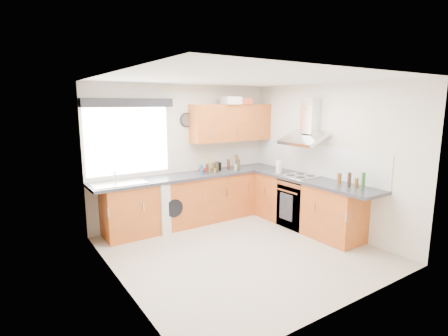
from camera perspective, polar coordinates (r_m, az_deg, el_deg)
ground_plane at (r=5.38m, az=2.90°, el=-13.28°), size 3.60×3.60×0.00m
ceiling at (r=4.93m, az=3.18°, el=14.36°), size 3.60×3.60×0.02m
wall_back at (r=6.52m, az=-6.49°, el=2.34°), size 3.60×0.02×2.50m
wall_front at (r=3.76m, az=19.74°, el=-4.23°), size 3.60×0.02×2.50m
wall_left at (r=4.20m, az=-17.05°, el=-2.56°), size 0.02×3.60×2.50m
wall_right at (r=6.24m, az=16.40°, el=1.61°), size 0.02×3.60×2.50m
window at (r=6.07m, az=-15.37°, el=4.28°), size 1.40×0.02×1.10m
window_blind at (r=5.95m, az=-15.38°, el=10.25°), size 1.50×0.18×0.14m
splashback at (r=6.44m, az=14.27°, el=1.35°), size 0.01×3.00×0.54m
base_cab_back at (r=6.39m, az=-5.94°, el=-5.34°), size 3.00×0.58×0.86m
base_cab_corner at (r=7.24m, az=5.38°, el=-3.44°), size 0.60×0.60×0.86m
base_cab_right at (r=6.30m, az=13.26°, el=-5.81°), size 0.58×2.10×0.86m
worktop_back at (r=6.32m, az=-5.17°, el=-1.26°), size 3.60×0.62×0.05m
worktop_right at (r=6.08m, az=14.40°, el=-2.01°), size 0.62×2.42×0.05m
sink at (r=5.80m, az=-16.78°, el=-2.06°), size 0.84×0.46×0.10m
oven at (r=6.39m, az=12.21°, el=-5.58°), size 0.56×0.58×0.85m
hob_plate at (r=6.27m, az=12.38°, el=-1.25°), size 0.52×0.52×0.01m
extractor_hood at (r=6.23m, az=13.33°, el=6.56°), size 0.52×0.78×0.66m
upper_cabinets at (r=6.80m, az=1.28°, el=7.40°), size 1.70×0.35×0.70m
washing_machine at (r=6.23m, az=-9.30°, el=-5.85°), size 0.68×0.66×0.86m
wall_clock at (r=6.45m, az=-6.04°, el=7.81°), size 0.26×0.04×0.26m
casserole at (r=6.66m, az=1.16°, el=10.96°), size 0.35×0.26×0.14m
storage_box at (r=6.84m, az=3.34°, el=10.81°), size 0.28×0.24×0.12m
utensil_pot at (r=6.69m, az=2.00°, el=0.20°), size 0.10×0.10×0.12m
kitchen_roll at (r=6.43m, az=8.93°, el=0.15°), size 0.13×0.13×0.23m
tomato_cluster at (r=6.59m, az=-3.30°, el=-0.20°), size 0.20×0.20×0.07m
jar_0 at (r=6.48m, az=-1.14°, el=0.21°), size 0.07×0.07×0.20m
jar_1 at (r=6.27m, az=-3.69°, el=-0.30°), size 0.06×0.06×0.17m
jar_2 at (r=6.52m, az=-2.54°, el=0.51°), size 0.07×0.07×0.26m
jar_3 at (r=6.72m, az=-1.65°, el=0.29°), size 0.07×0.07×0.14m
jar_4 at (r=6.41m, az=-2.76°, el=-0.09°), size 0.05×0.05×0.16m
jar_5 at (r=6.76m, az=0.73°, el=0.61°), size 0.06×0.06×0.19m
jar_6 at (r=6.96m, az=2.09°, el=1.16°), size 0.07×0.07×0.26m
jar_7 at (r=6.38m, az=-1.51°, el=-0.45°), size 0.05×0.05×0.09m
jar_8 at (r=6.65m, az=-0.75°, el=0.27°), size 0.07×0.07×0.15m
jar_9 at (r=6.67m, az=2.35°, el=0.54°), size 0.07×0.07×0.21m
bottle_0 at (r=5.66m, az=19.77°, el=-1.80°), size 0.06×0.06×0.22m
bottle_1 at (r=5.66m, az=20.82°, el=-2.26°), size 0.06×0.06×0.15m
bottle_2 at (r=5.80m, az=18.30°, el=-1.66°), size 0.07×0.07×0.18m
bottle_3 at (r=5.56m, az=21.79°, el=-1.99°), size 0.05×0.05×0.26m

